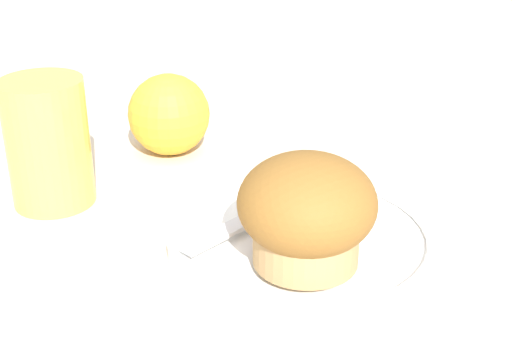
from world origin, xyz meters
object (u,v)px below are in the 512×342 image
Objects in this scene: juice_glass at (48,143)px; muffin at (307,212)px; butter_knife at (270,209)px; orange_fruit at (169,114)px.

muffin is at bearing -82.59° from juice_glass.
juice_glass reaches higher than butter_knife.
juice_glass is at bearing 117.94° from butter_knife.
juice_glass reaches higher than orange_fruit.
juice_glass is at bearing 97.41° from muffin.
butter_knife is (0.04, 0.06, -0.04)m from muffin.
orange_fruit is (0.06, 0.18, 0.02)m from butter_knife.
butter_knife is 1.61× the size of juice_glass.
muffin is 0.26m from orange_fruit.
butter_knife is at bearing 56.47° from muffin.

